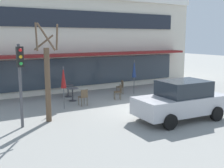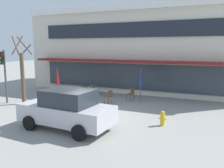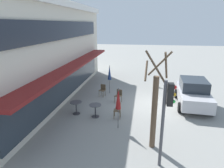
{
  "view_description": "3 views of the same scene",
  "coord_description": "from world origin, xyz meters",
  "px_view_note": "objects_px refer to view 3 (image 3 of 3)",
  "views": [
    {
      "loc": [
        -8.61,
        -11.34,
        3.65
      ],
      "look_at": [
        -0.04,
        2.98,
        0.87
      ],
      "focal_mm": 45.0,
      "sensor_mm": 36.0,
      "label": 1
    },
    {
      "loc": [
        6.2,
        -10.88,
        3.59
      ],
      "look_at": [
        0.09,
        2.98,
        1.21
      ],
      "focal_mm": 38.0,
      "sensor_mm": 36.0,
      "label": 2
    },
    {
      "loc": [
        -12.73,
        0.86,
        5.22
      ],
      "look_at": [
        0.51,
        2.99,
        1.16
      ],
      "focal_mm": 32.0,
      "sensor_mm": 36.0,
      "label": 3
    }
  ],
  "objects_px": {
    "cafe_chair_2": "(119,95)",
    "cafe_chair_0": "(103,89)",
    "cafe_chair_1": "(119,110)",
    "patio_umbrella_green_folded": "(118,99)",
    "parked_sedan": "(193,93)",
    "street_tree": "(155,107)",
    "patio_umbrella_cream_folded": "(110,73)",
    "fire_hydrant": "(157,83)",
    "traffic_light_pole": "(166,111)",
    "cafe_table_near_wall": "(76,106)",
    "cafe_table_streetside": "(95,109)"
  },
  "relations": [
    {
      "from": "cafe_chair_1",
      "to": "street_tree",
      "type": "xyz_separation_m",
      "value": [
        -2.54,
        -1.83,
        1.39
      ]
    },
    {
      "from": "cafe_table_near_wall",
      "to": "cafe_chair_2",
      "type": "xyz_separation_m",
      "value": [
        2.28,
        -2.28,
        0.01
      ]
    },
    {
      "from": "patio_umbrella_cream_folded",
      "to": "traffic_light_pole",
      "type": "bearing_deg",
      "value": -156.77
    },
    {
      "from": "patio_umbrella_cream_folded",
      "to": "fire_hydrant",
      "type": "height_order",
      "value": "patio_umbrella_cream_folded"
    },
    {
      "from": "cafe_table_near_wall",
      "to": "fire_hydrant",
      "type": "height_order",
      "value": "cafe_table_near_wall"
    },
    {
      "from": "cafe_table_streetside",
      "to": "fire_hydrant",
      "type": "distance_m",
      "value": 7.54
    },
    {
      "from": "street_tree",
      "to": "traffic_light_pole",
      "type": "bearing_deg",
      "value": -164.29
    },
    {
      "from": "cafe_chair_0",
      "to": "cafe_chair_1",
      "type": "relative_size",
      "value": 1.0
    },
    {
      "from": "street_tree",
      "to": "cafe_table_streetside",
      "type": "bearing_deg",
      "value": 52.08
    },
    {
      "from": "patio_umbrella_green_folded",
      "to": "parked_sedan",
      "type": "bearing_deg",
      "value": -49.51
    },
    {
      "from": "cafe_chair_2",
      "to": "cafe_table_streetside",
      "type": "bearing_deg",
      "value": 157.33
    },
    {
      "from": "cafe_chair_2",
      "to": "street_tree",
      "type": "bearing_deg",
      "value": -156.82
    },
    {
      "from": "patio_umbrella_cream_folded",
      "to": "parked_sedan",
      "type": "relative_size",
      "value": 0.51
    },
    {
      "from": "traffic_light_pole",
      "to": "fire_hydrant",
      "type": "relative_size",
      "value": 4.82
    },
    {
      "from": "patio_umbrella_green_folded",
      "to": "street_tree",
      "type": "relative_size",
      "value": 0.51
    },
    {
      "from": "cafe_table_near_wall",
      "to": "cafe_table_streetside",
      "type": "xyz_separation_m",
      "value": [
        -0.22,
        -1.23,
        0.0
      ]
    },
    {
      "from": "patio_umbrella_green_folded",
      "to": "street_tree",
      "type": "bearing_deg",
      "value": -128.98
    },
    {
      "from": "patio_umbrella_green_folded",
      "to": "cafe_chair_2",
      "type": "relative_size",
      "value": 2.47
    },
    {
      "from": "cafe_chair_0",
      "to": "parked_sedan",
      "type": "xyz_separation_m",
      "value": [
        -0.8,
        -6.24,
        0.35
      ]
    },
    {
      "from": "cafe_table_near_wall",
      "to": "fire_hydrant",
      "type": "xyz_separation_m",
      "value": [
        6.27,
        -5.07,
        -0.16
      ]
    },
    {
      "from": "cafe_chair_1",
      "to": "cafe_chair_2",
      "type": "height_order",
      "value": "same"
    },
    {
      "from": "patio_umbrella_cream_folded",
      "to": "fire_hydrant",
      "type": "bearing_deg",
      "value": -59.42
    },
    {
      "from": "cafe_chair_0",
      "to": "fire_hydrant",
      "type": "relative_size",
      "value": 1.26
    },
    {
      "from": "parked_sedan",
      "to": "traffic_light_pole",
      "type": "bearing_deg",
      "value": 159.19
    },
    {
      "from": "patio_umbrella_cream_folded",
      "to": "cafe_chair_0",
      "type": "relative_size",
      "value": 2.47
    },
    {
      "from": "cafe_chair_2",
      "to": "cafe_chair_0",
      "type": "bearing_deg",
      "value": 52.99
    },
    {
      "from": "cafe_table_streetside",
      "to": "patio_umbrella_green_folded",
      "type": "height_order",
      "value": "patio_umbrella_green_folded"
    },
    {
      "from": "patio_umbrella_cream_folded",
      "to": "fire_hydrant",
      "type": "relative_size",
      "value": 3.12
    },
    {
      "from": "parked_sedan",
      "to": "cafe_table_streetside",
      "type": "bearing_deg",
      "value": 114.55
    },
    {
      "from": "cafe_table_streetside",
      "to": "traffic_light_pole",
      "type": "xyz_separation_m",
      "value": [
        -3.67,
        -3.51,
        1.78
      ]
    },
    {
      "from": "street_tree",
      "to": "fire_hydrant",
      "type": "bearing_deg",
      "value": -4.26
    },
    {
      "from": "cafe_table_streetside",
      "to": "cafe_chair_1",
      "type": "relative_size",
      "value": 0.85
    },
    {
      "from": "parked_sedan",
      "to": "street_tree",
      "type": "bearing_deg",
      "value": 151.93
    },
    {
      "from": "cafe_table_streetside",
      "to": "fire_hydrant",
      "type": "height_order",
      "value": "cafe_table_streetside"
    },
    {
      "from": "fire_hydrant",
      "to": "parked_sedan",
      "type": "bearing_deg",
      "value": -150.91
    },
    {
      "from": "cafe_chair_0",
      "to": "fire_hydrant",
      "type": "xyz_separation_m",
      "value": [
        2.97,
        -4.14,
        -0.17
      ]
    },
    {
      "from": "cafe_table_near_wall",
      "to": "cafe_chair_2",
      "type": "bearing_deg",
      "value": -44.91
    },
    {
      "from": "cafe_table_streetside",
      "to": "fire_hydrant",
      "type": "bearing_deg",
      "value": -30.64
    },
    {
      "from": "cafe_table_near_wall",
      "to": "cafe_table_streetside",
      "type": "height_order",
      "value": "same"
    },
    {
      "from": "traffic_light_pole",
      "to": "fire_hydrant",
      "type": "distance_m",
      "value": 10.35
    },
    {
      "from": "cafe_chair_0",
      "to": "street_tree",
      "type": "height_order",
      "value": "street_tree"
    },
    {
      "from": "cafe_chair_0",
      "to": "traffic_light_pole",
      "type": "height_order",
      "value": "traffic_light_pole"
    },
    {
      "from": "cafe_chair_1",
      "to": "street_tree",
      "type": "bearing_deg",
      "value": -144.23
    },
    {
      "from": "cafe_table_near_wall",
      "to": "traffic_light_pole",
      "type": "xyz_separation_m",
      "value": [
        -3.89,
        -4.74,
        1.78
      ]
    },
    {
      "from": "patio_umbrella_green_folded",
      "to": "traffic_light_pole",
      "type": "xyz_separation_m",
      "value": [
        -2.58,
        -2.04,
        0.67
      ]
    },
    {
      "from": "cafe_table_near_wall",
      "to": "street_tree",
      "type": "relative_size",
      "value": 0.18
    },
    {
      "from": "cafe_chair_2",
      "to": "fire_hydrant",
      "type": "height_order",
      "value": "cafe_chair_2"
    },
    {
      "from": "cafe_table_streetside",
      "to": "cafe_chair_0",
      "type": "bearing_deg",
      "value": 4.85
    },
    {
      "from": "cafe_chair_2",
      "to": "cafe_table_near_wall",
      "type": "bearing_deg",
      "value": 135.09
    },
    {
      "from": "cafe_chair_1",
      "to": "cafe_chair_2",
      "type": "distance_m",
      "value": 2.46
    }
  ]
}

